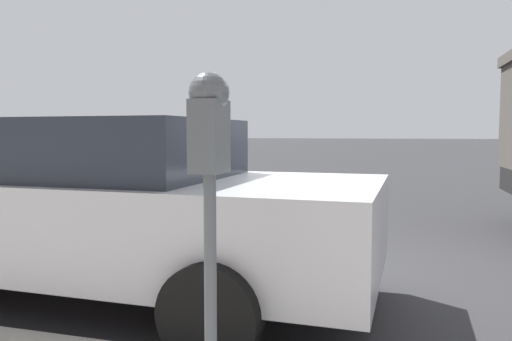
% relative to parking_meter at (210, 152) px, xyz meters
% --- Properties ---
extents(ground_plane, '(220.00, 220.00, 0.00)m').
position_rel_parking_meter_xyz_m(ground_plane, '(2.65, -0.30, -1.32)').
color(ground_plane, '#2B2B2D').
extents(parking_meter, '(0.21, 0.19, 1.57)m').
position_rel_parking_meter_xyz_m(parking_meter, '(0.00, 0.00, 0.00)').
color(parking_meter, '#4C5156').
rests_on(parking_meter, sidewalk).
extents(car_silver, '(2.16, 4.97, 1.52)m').
position_rel_parking_meter_xyz_m(car_silver, '(1.52, 1.77, -0.51)').
color(car_silver, '#B7BABF').
rests_on(car_silver, ground_plane).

